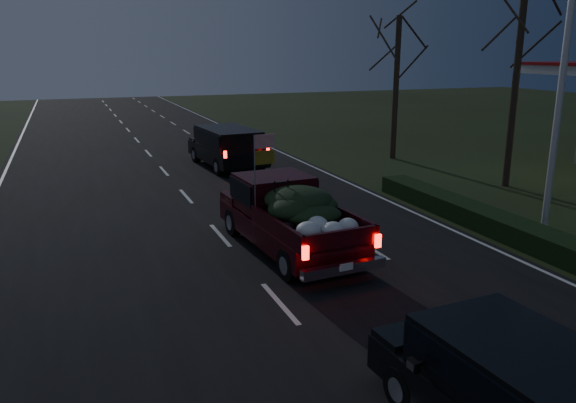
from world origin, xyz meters
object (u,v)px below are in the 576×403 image
object	(u,v)px
rear_suv	(532,394)
pickup_truck	(288,212)
lead_suv	(227,144)
light_pole	(566,45)

from	to	relation	value
rear_suv	pickup_truck	bearing A→B (deg)	86.22
pickup_truck	rear_suv	xyz separation A→B (m)	(-0.09, -8.85, -0.09)
pickup_truck	lead_suv	size ratio (longest dim) A/B	1.04
light_pole	pickup_truck	bearing A→B (deg)	171.81
pickup_truck	rear_suv	bearing A→B (deg)	-94.40
light_pole	lead_suv	bearing A→B (deg)	117.08
light_pole	lead_suv	xyz separation A→B (m)	(-6.53, 12.78, -4.34)
light_pole	lead_suv	distance (m)	14.99
light_pole	rear_suv	distance (m)	12.07
lead_suv	light_pole	bearing A→B (deg)	-67.26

